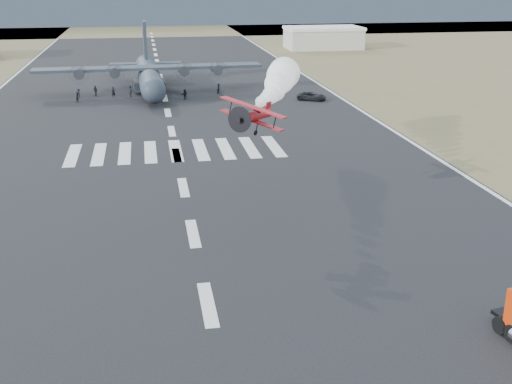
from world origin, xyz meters
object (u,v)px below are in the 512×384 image
object	(u,v)px
crew_b	(219,89)
crew_f	(185,94)
crew_c	(79,93)
crew_h	(78,97)
support_vehicle	(312,96)
transport_aircraft	(149,75)
crew_a	(130,91)
aerobatic_biplane	(254,116)
crew_e	(142,90)
crew_d	(95,91)
crew_g	(113,92)
hangar_right	(323,37)

from	to	relation	value
crew_b	crew_f	distance (m)	7.46
crew_c	crew_h	xyz separation A→B (m)	(0.20, -3.61, 0.03)
support_vehicle	crew_c	world-z (taller)	crew_c
transport_aircraft	crew_a	bearing A→B (deg)	-124.94
aerobatic_biplane	crew_e	distance (m)	61.46
crew_d	crew_h	xyz separation A→B (m)	(-2.48, -5.33, -0.04)
crew_g	transport_aircraft	bearing A→B (deg)	13.53
crew_b	crew_h	size ratio (longest dim) A/B	1.10
support_vehicle	hangar_right	bearing A→B (deg)	12.52
crew_d	crew_g	bearing A→B (deg)	11.79
crew_h	crew_f	bearing A→B (deg)	-48.50
aerobatic_biplane	crew_a	distance (m)	60.29
crew_d	crew_e	size ratio (longest dim) A/B	1.01
support_vehicle	crew_e	world-z (taller)	crew_e
crew_c	crew_f	size ratio (longest dim) A/B	0.91
crew_b	crew_f	bearing A→B (deg)	172.18
crew_a	transport_aircraft	bearing A→B (deg)	-53.14
crew_b	crew_h	distance (m)	23.93
hangar_right	transport_aircraft	bearing A→B (deg)	-129.48
aerobatic_biplane	crew_e	world-z (taller)	aerobatic_biplane
crew_d	aerobatic_biplane	bearing A→B (deg)	-26.63
crew_c	crew_d	distance (m)	3.19
aerobatic_biplane	crew_f	size ratio (longest dim) A/B	3.44
crew_a	crew_c	size ratio (longest dim) A/B	1.18
hangar_right	transport_aircraft	distance (m)	76.08
crew_g	support_vehicle	bearing A→B (deg)	-40.93
crew_h	support_vehicle	bearing A→B (deg)	-54.03
crew_e	support_vehicle	bearing A→B (deg)	-85.40
support_vehicle	crew_g	distance (m)	33.55
transport_aircraft	crew_b	xyz separation A→B (m)	(11.91, -4.85, -2.04)
crew_c	crew_d	bearing A→B (deg)	105.48
transport_aircraft	crew_a	xyz separation A→B (m)	(-3.31, -5.08, -2.01)
crew_g	crew_h	size ratio (longest dim) A/B	1.11
crew_b	crew_g	bearing A→B (deg)	140.22
crew_b	crew_d	distance (m)	21.26
hangar_right	crew_h	size ratio (longest dim) A/B	12.51
aerobatic_biplane	transport_aircraft	bearing A→B (deg)	116.08
aerobatic_biplane	crew_b	world-z (taller)	aerobatic_biplane
aerobatic_biplane	crew_h	xyz separation A→B (m)	(-19.86, 55.38, -8.06)
support_vehicle	crew_d	xyz separation A→B (m)	(-35.69, 10.29, 0.18)
crew_b	crew_g	world-z (taller)	crew_g
hangar_right	crew_e	xyz separation A→B (m)	(-49.69, -62.26, -2.15)
crew_f	crew_h	distance (m)	17.44
support_vehicle	crew_b	bearing A→B (deg)	89.14
crew_a	crew_g	bearing A→B (deg)	73.85
transport_aircraft	crew_h	distance (m)	14.59
crew_g	crew_b	bearing A→B (deg)	-25.68
support_vehicle	crew_h	xyz separation A→B (m)	(-38.17, 4.96, 0.14)
hangar_right	transport_aircraft	xyz separation A→B (m)	(-48.37, -58.72, -0.07)
hangar_right	aerobatic_biplane	world-z (taller)	aerobatic_biplane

